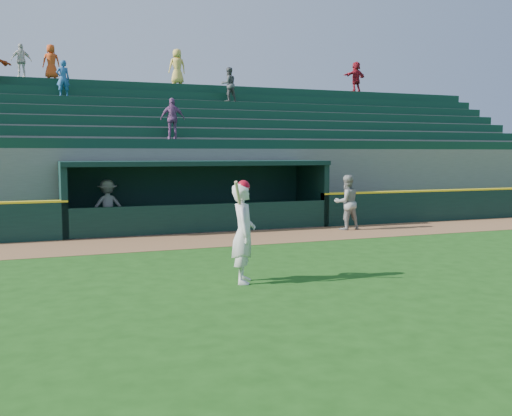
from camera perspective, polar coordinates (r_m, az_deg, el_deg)
The scene contains 9 objects.
ground at distance 13.68m, azimuth 2.37°, elevation -6.03°, with size 120.00×120.00×0.00m, color #1A4912.
warning_track at distance 18.22m, azimuth -3.65°, elevation -3.12°, with size 40.00×3.00×0.01m, color brown.
field_wall_right at distance 25.83m, azimuth 22.13°, elevation 0.36°, with size 15.50×0.30×1.20m, color black.
wall_stripe_right at distance 25.78m, azimuth 22.18°, elevation 1.75°, with size 15.50×0.32×0.06m, color yellow.
dugout_player_front at distance 20.59m, azimuth 9.04°, elevation 0.55°, with size 0.96×0.74×1.97m, color gray.
dugout_player_inside at distance 20.42m, azimuth -14.62°, elevation 0.20°, with size 1.18×0.68×1.82m, color #9E9E99.
dugout at distance 21.05m, azimuth -6.14°, elevation 1.72°, with size 9.40×2.80×2.46m.
stands at distance 25.46m, azimuth -8.77°, elevation 4.69°, with size 34.50×6.25×7.62m.
batter_at_plate at distance 12.00m, azimuth -1.26°, elevation -2.42°, with size 0.73×0.89×2.19m.
Camera 1 is at (-5.23, -12.34, 2.73)m, focal length 40.00 mm.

